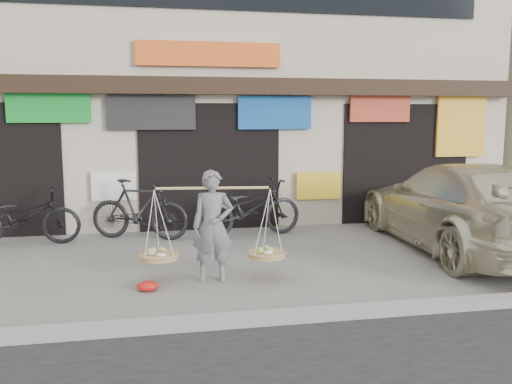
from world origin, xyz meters
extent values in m
plane|color=slate|center=(0.00, 0.00, 0.00)|extent=(70.00, 70.00, 0.00)
cube|color=gray|center=(0.00, -2.00, 0.06)|extent=(70.00, 0.25, 0.12)
cube|color=beige|center=(0.00, 6.50, 3.50)|extent=(14.00, 6.00, 7.00)
cube|color=black|center=(0.00, 3.35, 3.05)|extent=(14.00, 0.35, 0.35)
cube|color=black|center=(0.00, 3.75, 1.35)|extent=(3.00, 0.60, 2.70)
cube|color=black|center=(4.50, 3.75, 1.35)|extent=(3.00, 0.60, 2.70)
cube|color=#15962D|center=(-3.20, 3.42, 2.60)|extent=(1.60, 0.08, 0.60)
cube|color=#252525|center=(-1.20, 3.42, 2.50)|extent=(1.80, 0.08, 0.70)
cube|color=#1553A5|center=(1.40, 3.42, 2.50)|extent=(1.60, 0.08, 0.70)
cube|color=#BA3F26|center=(3.80, 3.42, 2.60)|extent=(1.40, 0.08, 0.60)
cube|color=yellow|center=(5.80, 3.42, 2.20)|extent=(1.20, 0.08, 1.40)
cube|color=white|center=(-2.00, 3.42, 1.00)|extent=(0.90, 0.08, 0.60)
cube|color=yellow|center=(2.40, 3.42, 0.90)|extent=(1.00, 0.08, 0.60)
cube|color=orange|center=(0.00, 3.42, 3.70)|extent=(3.00, 0.08, 0.50)
imported|color=slate|center=(-0.36, -0.21, 0.83)|extent=(0.65, 0.47, 1.66)
cylinder|color=tan|center=(-0.36, -0.21, 1.39)|extent=(1.64, 0.24, 0.04)
cylinder|color=tan|center=(-1.15, -0.12, 0.38)|extent=(0.56, 0.56, 0.07)
ellipsoid|color=#A5BF66|center=(-1.15, -0.12, 0.44)|extent=(0.39, 0.39, 0.10)
cylinder|color=tan|center=(0.43, -0.31, 0.38)|extent=(0.56, 0.56, 0.07)
ellipsoid|color=#A5BF66|center=(0.43, -0.31, 0.44)|extent=(0.39, 0.39, 0.10)
imported|color=black|center=(-3.64, 2.63, 0.55)|extent=(2.15, 0.93, 1.10)
imported|color=black|center=(-1.49, 2.77, 0.60)|extent=(2.07, 1.24, 1.20)
imported|color=#25252A|center=(0.70, 2.61, 0.58)|extent=(2.34, 1.25, 1.17)
imported|color=beige|center=(4.35, 0.82, 0.80)|extent=(2.53, 5.65, 1.61)
cube|color=black|center=(4.48, 3.44, 0.55)|extent=(1.70, 0.19, 0.45)
cube|color=silver|center=(4.49, 3.51, 0.45)|extent=(0.45, 0.04, 0.12)
ellipsoid|color=red|center=(-1.32, -0.53, 0.07)|extent=(0.31, 0.25, 0.14)
camera|label=1|loc=(-1.22, -8.02, 2.44)|focal=38.00mm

